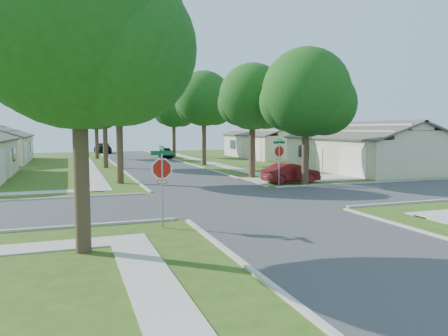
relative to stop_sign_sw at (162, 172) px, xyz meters
name	(u,v)px	position (x,y,z in m)	size (l,w,h in m)	color
ground	(237,201)	(4.70, 4.70, -2.03)	(100.00, 100.00, 0.00)	#2C4914
road_ns	(237,200)	(4.70, 4.70, -2.03)	(7.00, 100.00, 0.02)	#333335
sidewalk_ne	(203,161)	(10.80, 30.70, -2.01)	(1.20, 40.00, 0.04)	#9E9B91
sidewalk_nw	(88,164)	(-1.40, 30.70, -2.01)	(1.20, 40.00, 0.04)	#9E9B91
driveway	(304,179)	(12.60, 11.80, -2.01)	(8.80, 3.60, 0.05)	#9E9B91
stop_sign_sw	(162,172)	(0.00, 0.00, 0.00)	(1.05, 0.80, 2.98)	gray
stop_sign_ne	(279,153)	(9.40, 9.40, 0.00)	(1.05, 0.80, 2.98)	gray
tree_e_near	(253,100)	(9.45, 13.71, 3.61)	(4.97, 4.80, 8.28)	#38281C
tree_e_mid	(204,101)	(9.46, 25.71, 4.22)	(5.59, 5.40, 9.21)	#38281C
tree_e_far	(174,109)	(9.45, 38.71, 3.95)	(5.17, 5.00, 8.72)	#38281C
tree_w_near	(119,89)	(0.06, 13.71, 4.08)	(5.38, 5.20, 8.97)	#38281C
tree_w_mid	(105,96)	(0.06, 25.71, 4.46)	(5.80, 5.60, 9.56)	#38281C
tree_w_far	(96,112)	(0.05, 38.71, 3.48)	(4.76, 4.60, 8.04)	#38281C
tree_sw_corner	(80,33)	(-2.74, -2.29, 4.23)	(6.21, 6.00, 9.55)	#38281C
tree_ne_corner	(307,97)	(11.06, 8.91, 3.56)	(5.80, 5.60, 8.66)	#38281C
house_ne_near	(364,153)	(20.69, 15.70, -0.51)	(8.42, 13.60, 4.23)	#B5AB8F
house_ne_far	(272,145)	(20.69, 33.70, -0.51)	(8.42, 13.60, 4.23)	#B5AB8F
car_driveway	(291,173)	(10.70, 10.20, -1.38)	(1.38, 3.95, 1.30)	#5B1212
car_curb_east	(166,153)	(7.90, 36.74, -1.35)	(1.60, 3.97, 1.35)	black
car_curb_west	(103,148)	(1.50, 50.60, -1.28)	(2.11, 5.20, 1.51)	black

